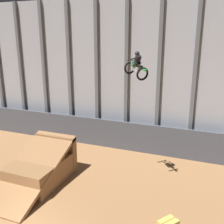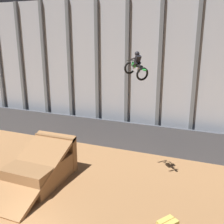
{
  "view_description": "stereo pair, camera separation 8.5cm",
  "coord_description": "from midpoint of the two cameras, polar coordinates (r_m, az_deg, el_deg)",
  "views": [
    {
      "loc": [
        7.6,
        -7.7,
        8.7
      ],
      "look_at": [
        2.12,
        6.37,
        4.42
      ],
      "focal_mm": 42.0,
      "sensor_mm": 36.0,
      "label": 1
    },
    {
      "loc": [
        7.68,
        -7.67,
        8.7
      ],
      "look_at": [
        2.12,
        6.37,
        4.42
      ],
      "focal_mm": 42.0,
      "sensor_mm": 36.0,
      "label": 2
    }
  ],
  "objects": [
    {
      "name": "arena_back_wall",
      "position": [
        21.15,
        -0.1,
        8.1
      ],
      "size": [
        32.0,
        0.4,
        11.7
      ],
      "color": "#A3A8B2",
      "rests_on": "ground_plane"
    },
    {
      "name": "lower_barrier",
      "position": [
        21.46,
        -1.0,
        -4.71
      ],
      "size": [
        31.36,
        0.2,
        2.33
      ],
      "color": "#474C56",
      "rests_on": "ground_plane"
    },
    {
      "name": "dirt_ramp",
      "position": [
        17.41,
        -15.15,
        -11.5
      ],
      "size": [
        2.93,
        5.89,
        2.59
      ],
      "color": "olive",
      "rests_on": "ground_plane"
    },
    {
      "name": "rider_bike_solo",
      "position": [
        14.69,
        5.15,
        9.78
      ],
      "size": [
        1.66,
        1.62,
        1.54
      ],
      "rotation": [
        0.13,
        0.0,
        0.81
      ],
      "color": "black"
    }
  ]
}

